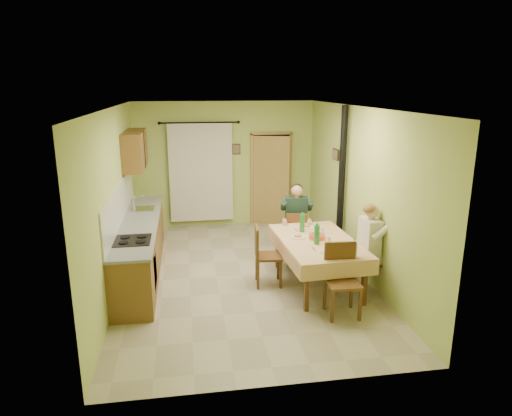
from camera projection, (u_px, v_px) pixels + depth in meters
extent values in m
cube|color=tan|center=(242.00, 275.00, 7.78)|extent=(4.00, 6.00, 0.01)
cube|color=#B4C866|center=(225.00, 165.00, 10.27)|extent=(4.00, 0.04, 2.80)
cube|color=#B4C866|center=(279.00, 265.00, 4.55)|extent=(4.00, 0.04, 2.80)
cube|color=#B4C866|center=(115.00, 200.00, 7.11)|extent=(0.04, 6.00, 2.80)
cube|color=#B4C866|center=(359.00, 191.00, 7.71)|extent=(0.04, 6.00, 2.80)
cube|color=white|center=(241.00, 107.00, 7.05)|extent=(4.00, 6.00, 0.04)
cube|color=brown|center=(141.00, 248.00, 7.79)|extent=(0.60, 3.60, 0.88)
cube|color=gray|center=(139.00, 222.00, 7.67)|extent=(0.64, 3.64, 0.04)
cube|color=white|center=(120.00, 204.00, 7.54)|extent=(0.02, 3.60, 0.66)
cube|color=silver|center=(143.00, 209.00, 8.43)|extent=(0.42, 0.42, 0.03)
cube|color=black|center=(133.00, 240.00, 6.71)|extent=(0.52, 0.56, 0.02)
cube|color=black|center=(155.00, 269.00, 6.88)|extent=(0.01, 0.55, 0.55)
cube|color=brown|center=(135.00, 150.00, 8.62)|extent=(0.35, 1.40, 0.70)
cylinder|color=black|center=(199.00, 123.00, 9.83)|extent=(1.70, 0.04, 0.04)
cube|color=silver|center=(201.00, 173.00, 10.13)|extent=(1.40, 0.06, 2.20)
cube|color=black|center=(271.00, 179.00, 10.51)|extent=(0.84, 0.03, 2.06)
cube|color=#A68345|center=(252.00, 180.00, 10.43)|extent=(0.06, 0.06, 2.12)
cube|color=#A68345|center=(290.00, 179.00, 10.57)|extent=(0.06, 0.06, 2.12)
cube|color=#A68345|center=(271.00, 133.00, 10.22)|extent=(0.96, 0.06, 0.06)
cube|color=#A68345|center=(271.00, 181.00, 10.38)|extent=(0.80, 0.27, 2.04)
cube|color=#DDA979|center=(318.00, 241.00, 7.23)|extent=(1.24, 1.99, 0.04)
cube|color=#DDA979|center=(341.00, 271.00, 6.35)|extent=(1.15, 0.07, 0.22)
cube|color=#DDA979|center=(300.00, 230.00, 8.17)|extent=(1.15, 0.07, 0.22)
cube|color=#DDA979|center=(283.00, 250.00, 7.15)|extent=(0.11, 1.93, 0.22)
cube|color=#DDA979|center=(351.00, 245.00, 7.37)|extent=(0.11, 1.93, 0.22)
cylinder|color=white|center=(307.00, 227.00, 7.86)|extent=(0.25, 0.25, 0.02)
ellipsoid|color=#CC7233|center=(307.00, 226.00, 7.86)|extent=(0.12, 0.12, 0.05)
cylinder|color=white|center=(332.00, 254.00, 6.62)|extent=(0.25, 0.25, 0.02)
ellipsoid|color=#CC7233|center=(332.00, 252.00, 6.62)|extent=(0.12, 0.12, 0.05)
cylinder|color=white|center=(343.00, 245.00, 6.99)|extent=(0.25, 0.25, 0.02)
ellipsoid|color=#CC7233|center=(343.00, 243.00, 6.98)|extent=(0.12, 0.12, 0.05)
cylinder|color=white|center=(298.00, 237.00, 7.34)|extent=(0.25, 0.25, 0.02)
ellipsoid|color=#CC7233|center=(298.00, 236.00, 7.33)|extent=(0.12, 0.12, 0.05)
cylinder|color=#E96B3F|center=(317.00, 237.00, 7.26)|extent=(0.26, 0.26, 0.08)
cylinder|color=white|center=(330.00, 251.00, 6.71)|extent=(0.28, 0.28, 0.02)
cube|color=tan|center=(331.00, 250.00, 6.69)|extent=(0.07, 0.06, 0.03)
cube|color=tan|center=(332.00, 250.00, 6.71)|extent=(0.07, 0.06, 0.03)
cube|color=tan|center=(329.00, 249.00, 6.74)|extent=(0.04, 0.06, 0.03)
cube|color=tan|center=(328.00, 250.00, 6.72)|extent=(0.07, 0.06, 0.03)
cube|color=tan|center=(332.00, 250.00, 6.71)|extent=(0.06, 0.07, 0.03)
cube|color=tan|center=(330.00, 251.00, 6.64)|extent=(0.04, 0.06, 0.03)
cube|color=tan|center=(327.00, 249.00, 6.76)|extent=(0.04, 0.06, 0.03)
cylinder|color=silver|center=(329.00, 239.00, 7.12)|extent=(0.07, 0.07, 0.10)
cylinder|color=silver|center=(322.00, 230.00, 7.55)|extent=(0.07, 0.07, 0.10)
cylinder|color=white|center=(354.00, 249.00, 6.49)|extent=(0.11, 0.11, 0.22)
cylinder|color=silver|center=(354.00, 247.00, 6.48)|extent=(0.02, 0.02, 0.30)
cube|color=#563417|center=(296.00, 234.00, 8.38)|extent=(0.43, 0.43, 0.04)
cube|color=#563417|center=(297.00, 225.00, 8.16)|extent=(0.37, 0.11, 0.43)
cube|color=#563417|center=(343.00, 283.00, 6.32)|extent=(0.47, 0.47, 0.04)
cube|color=#563417|center=(340.00, 259.00, 6.44)|extent=(0.45, 0.06, 0.51)
cube|color=#563417|center=(370.00, 262.00, 7.07)|extent=(0.46, 0.46, 0.04)
cube|color=#563417|center=(383.00, 245.00, 7.05)|extent=(0.07, 0.44, 0.50)
cube|color=#563417|center=(269.00, 256.00, 7.31)|extent=(0.46, 0.46, 0.04)
cube|color=#563417|center=(257.00, 241.00, 7.23)|extent=(0.08, 0.42, 0.48)
cube|color=#192D23|center=(296.00, 232.00, 8.26)|extent=(0.43, 0.46, 0.16)
cube|color=#192D23|center=(296.00, 211.00, 8.30)|extent=(0.43, 0.29, 0.54)
sphere|color=tan|center=(297.00, 191.00, 8.18)|extent=(0.21, 0.21, 0.21)
ellipsoid|color=black|center=(297.00, 188.00, 8.21)|extent=(0.21, 0.21, 0.16)
cube|color=beige|center=(376.00, 257.00, 7.07)|extent=(0.42, 0.38, 0.16)
cube|color=beige|center=(370.00, 236.00, 6.96)|extent=(0.24, 0.41, 0.54)
sphere|color=tan|center=(372.00, 211.00, 6.86)|extent=(0.21, 0.21, 0.21)
ellipsoid|color=olive|center=(370.00, 209.00, 6.84)|extent=(0.21, 0.21, 0.16)
cylinder|color=black|center=(341.00, 184.00, 8.27)|extent=(0.12, 0.12, 2.80)
cylinder|color=black|center=(338.00, 249.00, 8.60)|extent=(0.24, 0.24, 0.30)
cube|color=black|center=(236.00, 149.00, 10.19)|extent=(0.19, 0.03, 0.23)
cube|color=brown|center=(336.00, 154.00, 8.73)|extent=(0.03, 0.31, 0.21)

